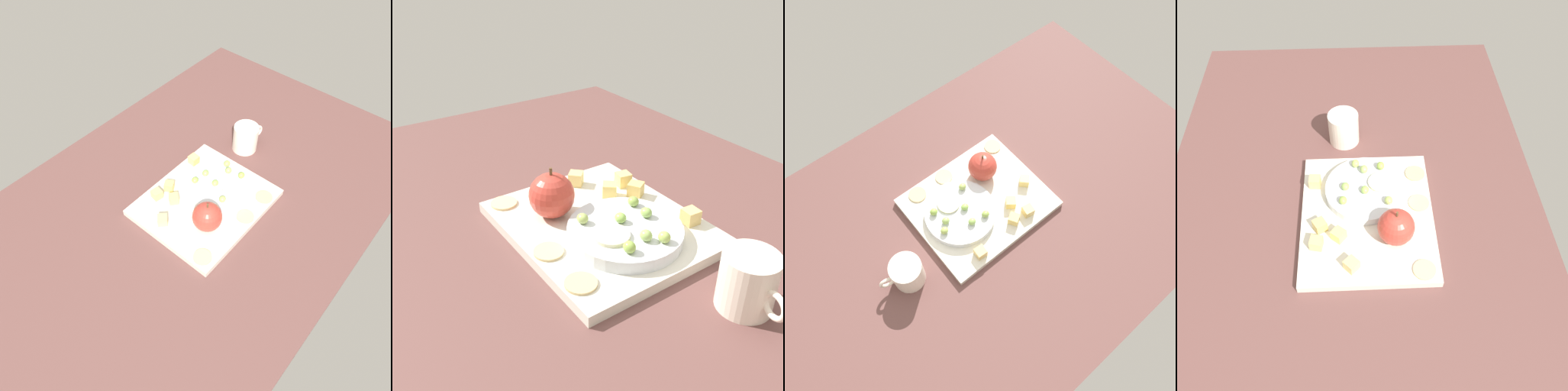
% 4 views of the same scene
% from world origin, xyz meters
% --- Properties ---
extents(table, '(1.35, 0.87, 0.04)m').
position_xyz_m(table, '(0.00, 0.00, 0.02)').
color(table, brown).
rests_on(table, ground).
extents(platter, '(0.34, 0.29, 0.02)m').
position_xyz_m(platter, '(-0.00, 0.04, 0.05)').
color(platter, silver).
rests_on(platter, table).
extents(serving_dish, '(0.18, 0.18, 0.02)m').
position_xyz_m(serving_dish, '(-0.06, 0.03, 0.07)').
color(serving_dish, silver).
rests_on(serving_dish, platter).
extents(apple_whole, '(0.08, 0.08, 0.08)m').
position_xyz_m(apple_whole, '(0.06, 0.09, 0.10)').
color(apple_whole, '#BC3A2E').
rests_on(apple_whole, platter).
extents(apple_stem, '(0.01, 0.01, 0.01)m').
position_xyz_m(apple_stem, '(0.06, 0.09, 0.14)').
color(apple_stem, brown).
rests_on(apple_stem, apple_whole).
extents(cheese_cube_0, '(0.03, 0.03, 0.03)m').
position_xyz_m(cheese_cube_0, '(0.08, -0.07, 0.07)').
color(cheese_cube_0, '#E1C370').
rests_on(cheese_cube_0, platter).
extents(cheese_cube_1, '(0.04, 0.04, 0.03)m').
position_xyz_m(cheese_cube_1, '(0.06, -0.03, 0.07)').
color(cheese_cube_1, '#F4D570').
rests_on(cheese_cube_1, platter).
extents(cheese_cube_2, '(0.04, 0.04, 0.03)m').
position_xyz_m(cheese_cube_2, '(0.13, -0.00, 0.07)').
color(cheese_cube_2, '#E9CD77').
rests_on(cheese_cube_2, platter).
extents(cheese_cube_3, '(0.03, 0.03, 0.03)m').
position_xyz_m(cheese_cube_3, '(-0.09, -0.08, 0.07)').
color(cheese_cube_3, '#EBC772').
rests_on(cheese_cube_3, platter).
extents(cheese_cube_4, '(0.03, 0.03, 0.03)m').
position_xyz_m(cheese_cube_4, '(0.03, -0.07, 0.07)').
color(cheese_cube_4, '#EDC869').
rests_on(cheese_cube_4, platter).
extents(cracker_0, '(0.05, 0.05, 0.00)m').
position_xyz_m(cracker_0, '(0.14, 0.14, 0.06)').
color(cracker_0, '#E2C186').
rests_on(cracker_0, platter).
extents(cracker_1, '(0.05, 0.05, 0.00)m').
position_xyz_m(cracker_1, '(-0.11, 0.15, 0.06)').
color(cracker_1, '#D2B47C').
rests_on(cracker_1, platter).
extents(cracker_2, '(0.05, 0.05, 0.00)m').
position_xyz_m(cracker_2, '(-0.03, 0.15, 0.06)').
color(cracker_2, '#D9BC84').
rests_on(cracker_2, platter).
extents(grape_0, '(0.02, 0.02, 0.02)m').
position_xyz_m(grape_0, '(-0.06, -0.01, 0.09)').
color(grape_0, '#8EB656').
rests_on(grape_0, serving_dish).
extents(grape_1, '(0.02, 0.02, 0.02)m').
position_xyz_m(grape_1, '(-0.05, 0.03, 0.09)').
color(grape_1, '#92C055').
rests_on(grape_1, serving_dish).
extents(grape_2, '(0.02, 0.02, 0.02)m').
position_xyz_m(grape_2, '(-0.02, -0.02, 0.09)').
color(grape_2, '#8DAD4D').
rests_on(grape_2, serving_dish).
extents(grape_3, '(0.02, 0.02, 0.02)m').
position_xyz_m(grape_3, '(-0.01, 0.08, 0.09)').
color(grape_3, '#9FB75D').
rests_on(grape_3, serving_dish).
extents(grape_4, '(0.02, 0.02, 0.02)m').
position_xyz_m(grape_4, '(-0.12, 0.01, 0.09)').
color(grape_4, '#A0BC57').
rests_on(grape_4, serving_dish).
extents(grape_5, '(0.02, 0.02, 0.02)m').
position_xyz_m(grape_5, '(-0.11, 0.07, 0.09)').
color(grape_5, '#8FB44A').
rests_on(grape_5, serving_dish).
extents(grape_6, '(0.02, 0.02, 0.02)m').
position_xyz_m(grape_6, '(-0.11, 0.03, 0.09)').
color(grape_6, '#96B65E').
rests_on(grape_6, serving_dish).
extents(apple_slice_0, '(0.06, 0.06, 0.01)m').
position_xyz_m(apple_slice_0, '(-0.07, 0.07, 0.08)').
color(apple_slice_0, beige).
rests_on(apple_slice_0, serving_dish).
extents(cup, '(0.11, 0.08, 0.08)m').
position_xyz_m(cup, '(-0.25, -0.01, 0.08)').
color(cup, white).
rests_on(cup, table).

